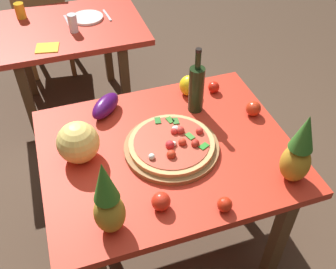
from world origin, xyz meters
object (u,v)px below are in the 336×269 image
pizza_board (171,148)px  tomato_at_corner (253,109)px  drinking_glass_juice (20,11)px  pineapple_right (108,202)px  dinner_plate (87,18)px  tomato_by_bottle (161,201)px  display_table (167,161)px  bell_pepper (189,86)px  eggplant (106,106)px  napkin_folded (47,48)px  tomato_beside_pepper (225,205)px  fork_utensil (67,21)px  knife_utensil (107,15)px  pizza (172,143)px  pineapple_left (299,152)px  wine_bottle (196,88)px  drinking_glass_water (73,23)px  background_table (66,40)px  tomato_near_board (214,87)px  dining_chair (45,22)px

pizza_board → tomato_at_corner: bearing=12.8°
drinking_glass_juice → pineapple_right: bearing=-83.1°
tomato_at_corner → dinner_plate: (-0.61, 1.30, -0.03)m
dinner_plate → tomato_by_bottle: bearing=-90.1°
display_table → bell_pepper: 0.46m
eggplant → napkin_folded: (-0.22, 0.74, -0.04)m
tomato_at_corner → display_table: bearing=-169.4°
tomato_beside_pepper → fork_utensil: 1.83m
pizza_board → knife_utensil: bearing=90.1°
bell_pepper → knife_utensil: (-0.23, 1.04, -0.05)m
pizza → display_table: bearing=140.5°
pizza → dinner_plate: bearing=95.9°
napkin_folded → pizza: bearing=-67.5°
dinner_plate → knife_utensil: dinner_plate is taller
pizza_board → fork_utensil: pizza_board is taller
pineapple_left → tomato_by_bottle: (-0.57, 0.03, -0.12)m
display_table → pineapple_left: 0.61m
wine_bottle → pineapple_right: (-0.56, -0.56, 0.03)m
drinking_glass_water → tomato_by_bottle: bearing=-85.8°
bell_pepper → tomato_at_corner: size_ratio=1.46×
background_table → dinner_plate: dinner_plate is taller
eggplant → knife_utensil: bearing=77.9°
background_table → pineapple_left: (0.75, -1.68, 0.26)m
tomato_by_bottle → knife_utensil: size_ratio=0.43×
pineapple_right → tomato_beside_pepper: 0.46m
background_table → knife_utensil: knife_utensil is taller
pineapple_left → napkin_folded: pineapple_left is taller
drinking_glass_juice → tomato_by_bottle: bearing=-76.9°
eggplant → dinner_plate: size_ratio=0.91×
display_table → napkin_folded: size_ratio=8.17×
tomato_beside_pepper → display_table: bearing=105.0°
pineapple_right → tomato_by_bottle: size_ratio=4.63×
display_table → background_table: same height
tomato_near_board → knife_utensil: size_ratio=0.34×
tomato_near_board → tomato_beside_pepper: bearing=-110.2°
fork_utensil → tomato_at_corner: bearing=-65.0°
dining_chair → tomato_beside_pepper: (0.53, -2.34, 0.27)m
pizza_board → pizza: bearing=-19.2°
tomato_at_corner → tomato_near_board: 0.26m
pizza_board → napkin_folded: 1.18m
drinking_glass_water → knife_utensil: (0.25, 0.15, -0.06)m
background_table → tomato_near_board: bearing=-56.3°
tomato_by_bottle → tomato_near_board: bearing=51.8°
tomato_at_corner → tomato_near_board: (-0.11, 0.24, -0.01)m
pizza → tomato_near_board: bearing=44.4°
background_table → pizza_board: size_ratio=2.48×
eggplant → fork_utensil: (-0.05, 1.06, -0.04)m
drinking_glass_juice → drinking_glass_water: size_ratio=0.88×
pizza_board → pineapple_right: bearing=-137.3°
pineapple_left → bell_pepper: bearing=106.3°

